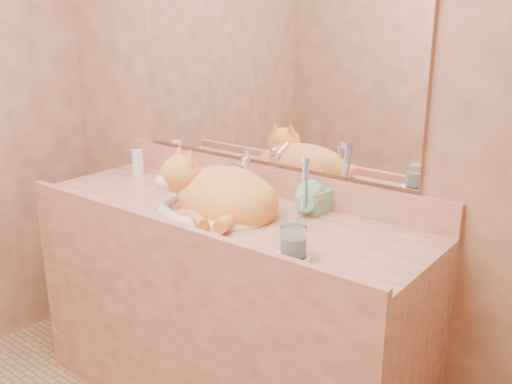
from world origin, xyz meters
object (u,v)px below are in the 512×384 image
Objects in this scene: cat at (219,192)px; water_glass at (293,241)px; vanity_counter at (224,312)px; soap_dispenser at (307,191)px; sink_basin at (215,192)px; toothbrush_cup at (304,205)px.

cat reaches higher than water_glass.
vanity_counter is 16.92× the size of water_glass.
vanity_counter is at bearing -147.28° from soap_dispenser.
sink_basin is at bearing -128.07° from vanity_counter.
cat is at bearing -145.19° from soap_dispenser.
cat is 0.32m from soap_dispenser.
vanity_counter is at bearing 156.50° from water_glass.
cat is 2.40× the size of soap_dispenser.
soap_dispenser is (0.28, 0.15, 0.52)m from vanity_counter.
toothbrush_cup is at bearing 21.46° from sink_basin.
vanity_counter is 0.50m from sink_basin.
toothbrush_cup is (0.29, 0.12, -0.02)m from cat.
cat is (0.01, 0.01, 0.00)m from sink_basin.
toothbrush_cup is at bearing 37.66° from cat.
soap_dispenser is 0.40m from water_glass.
cat reaches higher than soap_dispenser.
soap_dispenser is at bearing 29.10° from sink_basin.
soap_dispenser is at bearing 45.68° from cat.
vanity_counter is 3.64× the size of cat.
toothbrush_cup is 1.25× the size of water_glass.
sink_basin is 0.51m from water_glass.
vanity_counter is 13.52× the size of toothbrush_cup.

